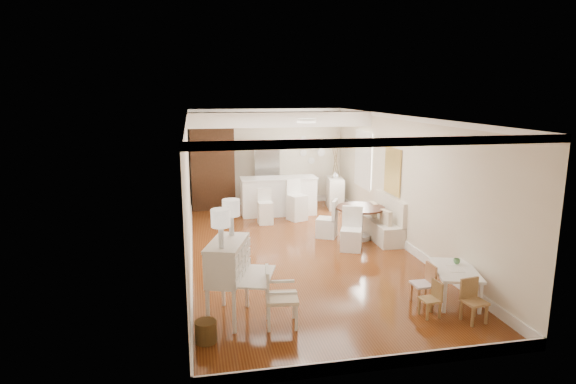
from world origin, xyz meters
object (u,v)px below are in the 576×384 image
object	(u,v)px
slip_chair_far	(327,218)
sideboard	(335,193)
gustavian_armchair	(282,297)
dining_table	(360,223)
secretary_bureau	(228,280)
kids_chair_a	(430,299)
kids_table	(454,284)
kids_chair_b	(423,284)
slip_chair_near	(351,229)
bar_stool_left	(265,207)
wicker_basket	(206,331)
breakfast_counter	(279,196)
pantry_cabinet	(213,169)
kids_chair_c	(475,301)
bar_stool_right	(297,200)
fridge	(279,175)

from	to	relation	value
slip_chair_far	sideboard	bearing A→B (deg)	-173.17
gustavian_armchair	dining_table	world-z (taller)	gustavian_armchair
secretary_bureau	kids_chair_a	bearing A→B (deg)	8.38
kids_table	slip_chair_far	size ratio (longest dim) A/B	1.20
kids_chair_b	kids_chair_a	bearing A→B (deg)	-14.62
kids_table	slip_chair_near	world-z (taller)	slip_chair_near
kids_chair_a	bar_stool_left	xyz separation A→B (m)	(-1.63, 5.54, 0.17)
kids_table	secretary_bureau	bearing A→B (deg)	179.15
secretary_bureau	slip_chair_near	world-z (taller)	secretary_bureau
gustavian_armchair	kids_table	world-z (taller)	gustavian_armchair
secretary_bureau	wicker_basket	xyz separation A→B (m)	(-0.35, -0.62, -0.45)
gustavian_armchair	breakfast_counter	world-z (taller)	breakfast_counter
breakfast_counter	slip_chair_near	bearing A→B (deg)	-73.16
kids_table	slip_chair_far	bearing A→B (deg)	106.25
dining_table	pantry_cabinet	xyz separation A→B (m)	(-3.12, 3.61, 0.78)
secretary_bureau	kids_chair_c	xyz separation A→B (m)	(3.49, -0.80, -0.28)
kids_chair_c	slip_chair_far	xyz separation A→B (m)	(-0.97, 4.44, 0.12)
gustavian_armchair	kids_chair_a	bearing A→B (deg)	-87.69
kids_chair_c	breakfast_counter	bearing A→B (deg)	95.34
wicker_basket	pantry_cabinet	bearing A→B (deg)	86.60
slip_chair_far	kids_chair_a	bearing A→B (deg)	32.95
wicker_basket	kids_chair_b	distance (m)	3.45
slip_chair_near	breakfast_counter	distance (m)	3.38
secretary_bureau	pantry_cabinet	world-z (taller)	pantry_cabinet
dining_table	secretary_bureau	bearing A→B (deg)	-133.80
kids_chair_c	pantry_cabinet	bearing A→B (deg)	104.75
dining_table	pantry_cabinet	size ratio (longest dim) A/B	0.48
bar_stool_right	breakfast_counter	bearing A→B (deg)	97.80
kids_chair_c	kids_chair_b	bearing A→B (deg)	111.85
kids_table	bar_stool_left	size ratio (longest dim) A/B	1.18
wicker_basket	slip_chair_far	distance (m)	5.15
wicker_basket	kids_chair_a	xyz separation A→B (m)	(3.29, 0.11, 0.13)
wicker_basket	sideboard	xyz separation A→B (m)	(3.87, 6.95, 0.29)
kids_table	kids_chair_c	size ratio (longest dim) A/B	1.65
secretary_bureau	kids_table	distance (m)	3.62
breakfast_counter	fridge	bearing A→B (deg)	79.22
kids_chair_b	pantry_cabinet	xyz separation A→B (m)	(-2.95, 7.02, 0.83)
kids_chair_b	gustavian_armchair	bearing A→B (deg)	-84.29
secretary_bureau	kids_chair_b	world-z (taller)	secretary_bureau
wicker_basket	breakfast_counter	distance (m)	6.86
secretary_bureau	breakfast_counter	xyz separation A→B (m)	(1.80, 5.89, -0.08)
slip_chair_near	fridge	world-z (taller)	fridge
bar_stool_left	gustavian_armchair	bearing A→B (deg)	-96.56
pantry_cabinet	dining_table	bearing A→B (deg)	-49.19
kids_table	sideboard	world-z (taller)	sideboard
slip_chair_far	fridge	bearing A→B (deg)	-143.79
secretary_bureau	dining_table	size ratio (longest dim) A/B	1.09
gustavian_armchair	slip_chair_near	distance (m)	3.63
dining_table	slip_chair_near	xyz separation A→B (m)	(-0.44, -0.70, 0.08)
dining_table	slip_chair_far	distance (m)	0.76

